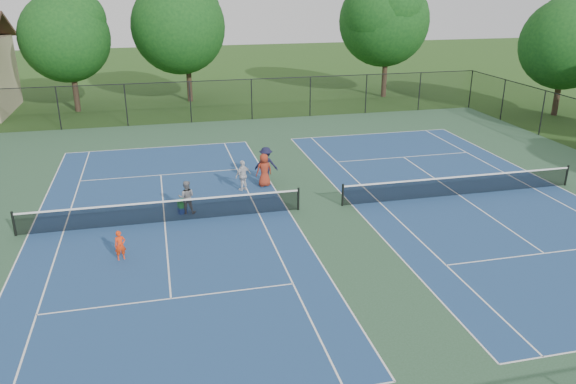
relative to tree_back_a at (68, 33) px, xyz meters
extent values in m
plane|color=#234716|center=(13.00, -24.00, -6.04)|extent=(140.00, 140.00, 0.00)
cube|color=#2A4A2F|center=(13.00, -24.00, -6.03)|extent=(36.00, 36.00, 0.01)
cube|color=navy|center=(6.00, -24.00, -6.03)|extent=(10.97, 23.77, 0.00)
cube|color=white|center=(6.00, -12.11, -6.02)|extent=(10.97, 0.06, 0.00)
cube|color=white|center=(0.52, -24.00, -6.02)|extent=(0.06, 23.77, 0.00)
cube|color=white|center=(11.48, -24.00, -6.02)|extent=(0.06, 23.77, 0.00)
cube|color=white|center=(1.88, -24.00, -6.02)|extent=(0.06, 23.77, 0.00)
cube|color=white|center=(10.12, -24.00, -6.02)|extent=(0.06, 23.77, 0.00)
cube|color=white|center=(6.00, -17.60, -6.02)|extent=(8.23, 0.06, 0.00)
cube|color=white|center=(6.00, -30.40, -6.02)|extent=(8.23, 0.06, 0.00)
cube|color=white|center=(6.00, -24.00, -6.02)|extent=(0.06, 12.80, 0.00)
cylinder|color=black|center=(0.05, -24.00, -5.50)|extent=(0.10, 0.10, 1.07)
cylinder|color=black|center=(11.95, -24.00, -5.50)|extent=(0.10, 0.10, 1.07)
cube|color=black|center=(6.00, -24.00, -5.57)|extent=(11.90, 0.01, 0.90)
cube|color=white|center=(6.00, -24.00, -5.09)|extent=(11.90, 0.04, 0.07)
cube|color=navy|center=(20.00, -24.00, -6.03)|extent=(10.97, 23.77, 0.00)
cube|color=white|center=(20.00, -12.11, -6.02)|extent=(10.97, 0.06, 0.00)
cube|color=white|center=(14.52, -24.00, -6.02)|extent=(0.06, 23.77, 0.00)
cube|color=white|center=(25.48, -24.00, -6.02)|extent=(0.06, 23.77, 0.00)
cube|color=white|center=(15.88, -24.00, -6.02)|extent=(0.06, 23.77, 0.00)
cube|color=white|center=(24.12, -24.00, -6.02)|extent=(0.06, 23.77, 0.00)
cube|color=white|center=(20.00, -17.60, -6.02)|extent=(8.23, 0.06, 0.00)
cube|color=white|center=(20.00, -30.40, -6.02)|extent=(8.23, 0.06, 0.00)
cube|color=white|center=(20.00, -24.00, -6.02)|extent=(0.06, 12.80, 0.00)
cylinder|color=black|center=(14.05, -24.00, -5.50)|extent=(0.10, 0.10, 1.07)
cylinder|color=black|center=(25.95, -24.00, -5.50)|extent=(0.10, 0.10, 1.07)
cube|color=black|center=(20.00, -24.00, -5.57)|extent=(11.90, 0.01, 0.90)
cube|color=white|center=(20.00, -24.00, -5.09)|extent=(11.90, 0.04, 0.07)
cylinder|color=black|center=(-0.50, -6.00, -4.54)|extent=(0.08, 0.08, 3.00)
cylinder|color=black|center=(4.00, -6.00, -4.54)|extent=(0.08, 0.08, 3.00)
cylinder|color=black|center=(8.50, -6.00, -4.54)|extent=(0.08, 0.08, 3.00)
cylinder|color=black|center=(13.00, -6.00, -4.54)|extent=(0.08, 0.08, 3.00)
cylinder|color=black|center=(17.50, -6.00, -4.54)|extent=(0.08, 0.08, 3.00)
cylinder|color=black|center=(22.00, -6.00, -4.54)|extent=(0.08, 0.08, 3.00)
cylinder|color=black|center=(26.50, -6.00, -4.54)|extent=(0.08, 0.08, 3.00)
cylinder|color=black|center=(31.00, -6.00, -4.54)|extent=(0.08, 0.08, 3.00)
cylinder|color=black|center=(31.00, -15.00, -4.54)|extent=(0.08, 0.08, 3.00)
cylinder|color=black|center=(31.00, -10.50, -4.54)|extent=(0.08, 0.08, 3.00)
cube|color=black|center=(13.00, -6.00, -4.54)|extent=(36.00, 0.01, 3.00)
cube|color=black|center=(13.00, -6.00, -3.04)|extent=(36.00, 0.05, 0.05)
cylinder|color=#2D2116|center=(0.00, 0.00, -4.15)|extent=(0.44, 0.44, 3.78)
sphere|color=#103C15|center=(0.00, 0.00, -0.39)|extent=(6.80, 6.80, 6.80)
sphere|color=#103C15|center=(0.00, 0.00, 0.28)|extent=(5.58, 5.58, 5.58)
sphere|color=#103C15|center=(0.00, 0.00, 0.94)|extent=(4.35, 4.35, 4.35)
cylinder|color=#2D2116|center=(9.00, 2.00, -3.97)|extent=(0.44, 0.44, 4.14)
sphere|color=#103C15|center=(9.00, 2.00, 0.19)|extent=(7.60, 7.60, 7.60)
sphere|color=#103C15|center=(9.00, 2.00, 0.82)|extent=(6.23, 6.23, 6.23)
sphere|color=#103C15|center=(9.00, 2.00, 1.44)|extent=(4.86, 4.86, 4.86)
cylinder|color=#2D2116|center=(26.00, 0.00, -3.88)|extent=(0.44, 0.44, 4.32)
sphere|color=#103C15|center=(26.00, 0.00, 0.43)|extent=(7.80, 7.80, 7.80)
sphere|color=#103C15|center=(26.00, 0.00, 1.04)|extent=(6.40, 6.40, 6.40)
sphere|color=#103C15|center=(26.00, 0.00, 1.65)|extent=(4.99, 4.99, 4.99)
cylinder|color=#2D2116|center=(36.00, -10.00, -4.24)|extent=(0.44, 0.44, 3.60)
sphere|color=#103C15|center=(36.00, -10.00, -0.62)|extent=(6.60, 6.60, 6.60)
sphere|color=#103C15|center=(36.00, -10.00, 0.05)|extent=(5.41, 5.41, 5.41)
sphere|color=#103C15|center=(36.00, -10.00, 0.72)|extent=(4.22, 4.22, 4.22)
imported|color=#FA3A10|center=(4.33, -27.13, -5.46)|extent=(0.47, 0.37, 1.15)
imported|color=gray|center=(7.03, -23.20, -5.28)|extent=(0.82, 0.69, 1.52)
imported|color=silver|center=(9.93, -20.90, -5.26)|extent=(0.98, 0.78, 1.55)
imported|color=#161732|center=(11.31, -19.82, -5.13)|extent=(1.32, 0.98, 1.82)
imported|color=maroon|center=(11.07, -20.52, -5.19)|extent=(0.91, 0.68, 1.69)
cube|color=#153496|center=(6.82, -23.17, -5.90)|extent=(0.44, 0.40, 0.28)
cube|color=green|center=(6.82, -23.17, -5.57)|extent=(0.42, 0.38, 0.36)
camera|label=1|loc=(6.03, -46.77, 3.71)|focal=35.00mm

